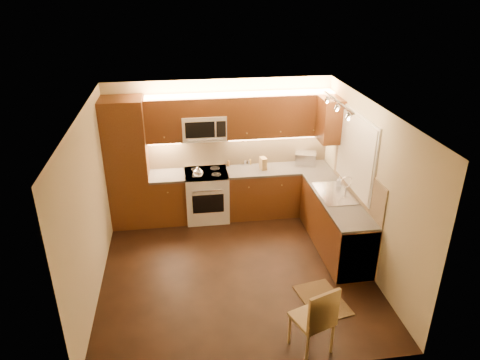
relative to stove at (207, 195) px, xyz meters
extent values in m
cube|color=black|center=(0.30, -1.68, -0.46)|extent=(4.00, 4.00, 0.01)
cube|color=beige|center=(0.30, -1.68, 2.04)|extent=(4.00, 4.00, 0.01)
cube|color=#C2B58E|center=(0.30, 0.32, 0.79)|extent=(4.00, 0.01, 2.50)
cube|color=#C2B58E|center=(0.30, -3.67, 0.79)|extent=(4.00, 0.01, 2.50)
cube|color=#C2B58E|center=(-1.70, -1.68, 0.79)|extent=(0.01, 4.00, 2.50)
cube|color=#C2B58E|center=(2.30, -1.68, 0.79)|extent=(0.01, 4.00, 2.50)
cube|color=#4E2510|center=(-1.35, 0.02, 0.69)|extent=(0.70, 0.60, 2.30)
cube|color=#4E2510|center=(-0.69, 0.02, -0.03)|extent=(0.62, 0.60, 0.86)
cube|color=#393734|center=(-0.69, 0.02, 0.42)|extent=(0.62, 0.60, 0.04)
cube|color=#4E2510|center=(1.34, 0.02, -0.03)|extent=(1.92, 0.60, 0.86)
cube|color=#393734|center=(1.34, 0.02, 0.42)|extent=(1.92, 0.60, 0.04)
cube|color=#4E2510|center=(2.00, -1.28, -0.03)|extent=(0.60, 2.00, 0.86)
cube|color=#393734|center=(2.00, -1.28, 0.42)|extent=(0.60, 2.00, 0.04)
cube|color=silver|center=(2.00, -1.98, -0.03)|extent=(0.58, 0.60, 0.84)
cube|color=tan|center=(0.65, 0.31, 0.74)|extent=(3.30, 0.02, 0.60)
cube|color=tan|center=(2.29, -1.28, 0.74)|extent=(0.02, 2.00, 0.60)
cube|color=#4E2510|center=(-0.69, 0.15, 1.42)|extent=(0.62, 0.35, 0.75)
cube|color=#4E2510|center=(1.34, 0.15, 1.42)|extent=(1.92, 0.35, 0.75)
cube|color=#4E2510|center=(0.00, 0.15, 1.63)|extent=(0.76, 0.35, 0.31)
cube|color=#4E2510|center=(2.12, -0.28, 1.42)|extent=(0.35, 0.50, 0.75)
cube|color=silver|center=(2.29, -1.12, 1.14)|extent=(0.03, 1.44, 1.24)
cube|color=silver|center=(2.27, -1.12, 1.14)|extent=(0.02, 1.36, 1.16)
cube|color=silver|center=(1.85, -1.27, 2.00)|extent=(0.04, 1.20, 0.03)
cube|color=silver|center=(1.87, 0.15, 0.55)|extent=(0.44, 0.38, 0.23)
cube|color=#A9894C|center=(1.05, 0.03, 0.55)|extent=(0.13, 0.18, 0.22)
cylinder|color=silver|center=(0.82, 0.26, 0.49)|extent=(0.04, 0.04, 0.10)
cylinder|color=brown|center=(0.44, 0.26, 0.49)|extent=(0.06, 0.06, 0.10)
cylinder|color=silver|center=(0.75, 0.26, 0.49)|extent=(0.05, 0.05, 0.10)
cylinder|color=olive|center=(0.84, 0.26, 0.49)|extent=(0.04, 0.04, 0.10)
imported|color=silver|center=(2.16, -0.87, 0.53)|extent=(0.11, 0.11, 0.18)
cube|color=black|center=(1.40, -2.58, -0.45)|extent=(0.69, 0.90, 0.01)
camera|label=1|loc=(-0.45, -7.26, 3.67)|focal=33.24mm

